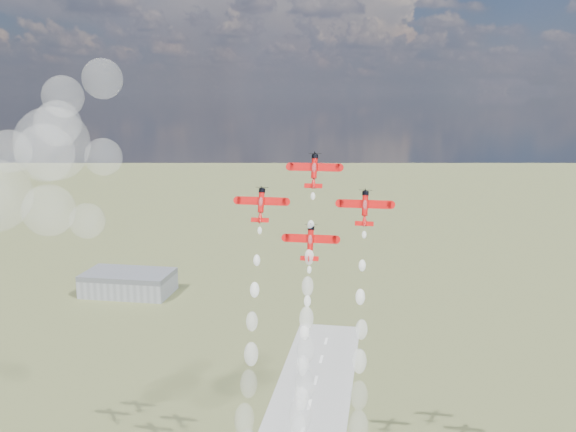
# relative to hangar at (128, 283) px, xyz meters

# --- Properties ---
(hangar) EXTENTS (50.00, 28.00, 13.00)m
(hangar) POSITION_rel_hangar_xyz_m (0.00, 0.00, 0.00)
(hangar) COLOR gray
(hangar) RESTS_ON ground
(plane_lead) EXTENTS (12.28, 5.53, 8.40)m
(plane_lead) POSITION_rel_hangar_xyz_m (128.37, -169.80, 89.47)
(plane_lead) COLOR red
(plane_lead) RESTS_ON ground
(plane_left) EXTENTS (12.28, 5.53, 8.40)m
(plane_left) POSITION_rel_hangar_xyz_m (115.66, -172.99, 81.18)
(plane_left) COLOR red
(plane_left) RESTS_ON ground
(plane_right) EXTENTS (12.28, 5.53, 8.40)m
(plane_right) POSITION_rel_hangar_xyz_m (141.07, -172.99, 81.18)
(plane_right) COLOR red
(plane_right) RESTS_ON ground
(plane_slot) EXTENTS (12.28, 5.53, 8.40)m
(plane_slot) POSITION_rel_hangar_xyz_m (128.37, -176.19, 72.88)
(plane_slot) COLOR red
(plane_slot) RESTS_ON ground
(smoke_trail_lead) EXTENTS (5.57, 21.35, 51.38)m
(smoke_trail_lead) POSITION_rel_hangar_xyz_m (128.44, -187.01, 44.77)
(smoke_trail_lead) COLOR white
(smoke_trail_lead) RESTS_ON plane_lead
(smoke_trail_left) EXTENTS (5.88, 21.03, 50.52)m
(smoke_trail_left) POSITION_rel_hangar_xyz_m (115.71, -190.01, 36.81)
(smoke_trail_left) COLOR white
(smoke_trail_left) RESTS_ON plane_left
(smoke_trail_right) EXTENTS (5.41, 20.96, 50.73)m
(smoke_trail_right) POSITION_rel_hangar_xyz_m (141.21, -189.94, 36.73)
(smoke_trail_right) COLOR white
(smoke_trail_right) RESTS_ON plane_right
(drifted_smoke_cloud) EXTENTS (57.01, 35.57, 54.17)m
(drifted_smoke_cloud) POSITION_rel_hangar_xyz_m (44.54, -156.67, 88.40)
(drifted_smoke_cloud) COLOR white
(drifted_smoke_cloud) RESTS_ON ground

